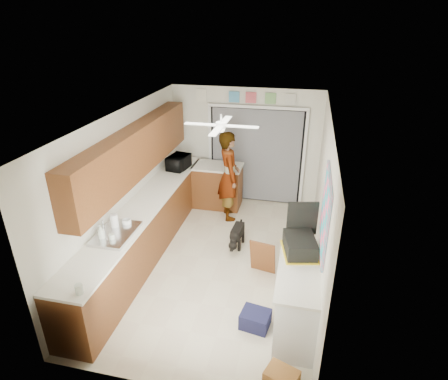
{
  "coord_description": "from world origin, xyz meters",
  "views": [
    {
      "loc": [
        1.25,
        -5.18,
        3.83
      ],
      "look_at": [
        0.0,
        0.4,
        1.15
      ],
      "focal_mm": 30.0,
      "sensor_mm": 36.0,
      "label": 1
    }
  ],
  "objects_px": {
    "paper_towel_roll": "(114,222)",
    "man": "(229,176)",
    "navy_crate": "(255,319)",
    "dog": "(237,235)",
    "cup": "(127,223)",
    "soap_bottle": "(101,233)",
    "suitcase": "(300,245)",
    "microwave": "(179,162)",
    "cardboard_box": "(281,379)"
  },
  "relations": [
    {
      "from": "soap_bottle",
      "to": "cup",
      "type": "relative_size",
      "value": 1.87
    },
    {
      "from": "navy_crate",
      "to": "man",
      "type": "bearing_deg",
      "value": 108.66
    },
    {
      "from": "navy_crate",
      "to": "microwave",
      "type": "bearing_deg",
      "value": 124.43
    },
    {
      "from": "cardboard_box",
      "to": "navy_crate",
      "type": "distance_m",
      "value": 0.94
    },
    {
      "from": "suitcase",
      "to": "navy_crate",
      "type": "relative_size",
      "value": 1.38
    },
    {
      "from": "microwave",
      "to": "navy_crate",
      "type": "relative_size",
      "value": 1.37
    },
    {
      "from": "soap_bottle",
      "to": "dog",
      "type": "xyz_separation_m",
      "value": [
        1.64,
        1.68,
        -0.84
      ]
    },
    {
      "from": "man",
      "to": "dog",
      "type": "distance_m",
      "value": 1.32
    },
    {
      "from": "microwave",
      "to": "man",
      "type": "xyz_separation_m",
      "value": [
        1.08,
        -0.1,
        -0.17
      ]
    },
    {
      "from": "paper_towel_roll",
      "to": "dog",
      "type": "xyz_separation_m",
      "value": [
        1.61,
        1.35,
        -0.84
      ]
    },
    {
      "from": "paper_towel_roll",
      "to": "navy_crate",
      "type": "distance_m",
      "value": 2.45
    },
    {
      "from": "soap_bottle",
      "to": "paper_towel_roll",
      "type": "bearing_deg",
      "value": 84.05
    },
    {
      "from": "dog",
      "to": "man",
      "type": "bearing_deg",
      "value": 113.86
    },
    {
      "from": "soap_bottle",
      "to": "cup",
      "type": "height_order",
      "value": "soap_bottle"
    },
    {
      "from": "paper_towel_roll",
      "to": "man",
      "type": "bearing_deg",
      "value": 63.05
    },
    {
      "from": "cardboard_box",
      "to": "paper_towel_roll",
      "type": "bearing_deg",
      "value": 152.87
    },
    {
      "from": "dog",
      "to": "cup",
      "type": "bearing_deg",
      "value": -136.6
    },
    {
      "from": "cup",
      "to": "microwave",
      "type": "bearing_deg",
      "value": 89.63
    },
    {
      "from": "paper_towel_roll",
      "to": "cardboard_box",
      "type": "xyz_separation_m",
      "value": [
        2.62,
        -1.34,
        -0.95
      ]
    },
    {
      "from": "microwave",
      "to": "dog",
      "type": "distance_m",
      "value": 2.05
    },
    {
      "from": "soap_bottle",
      "to": "cardboard_box",
      "type": "bearing_deg",
      "value": -21.04
    },
    {
      "from": "suitcase",
      "to": "microwave",
      "type": "bearing_deg",
      "value": 123.03
    },
    {
      "from": "soap_bottle",
      "to": "cardboard_box",
      "type": "xyz_separation_m",
      "value": [
        2.66,
        -1.02,
        -0.96
      ]
    },
    {
      "from": "man",
      "to": "microwave",
      "type": "bearing_deg",
      "value": 62.62
    },
    {
      "from": "microwave",
      "to": "cup",
      "type": "xyz_separation_m",
      "value": [
        -0.02,
        -2.38,
        -0.09
      ]
    },
    {
      "from": "cup",
      "to": "suitcase",
      "type": "relative_size",
      "value": 0.26
    },
    {
      "from": "cardboard_box",
      "to": "man",
      "type": "height_order",
      "value": "man"
    },
    {
      "from": "soap_bottle",
      "to": "cup",
      "type": "bearing_deg",
      "value": 70.43
    },
    {
      "from": "paper_towel_roll",
      "to": "cardboard_box",
      "type": "distance_m",
      "value": 3.1
    },
    {
      "from": "suitcase",
      "to": "cardboard_box",
      "type": "distance_m",
      "value": 1.63
    },
    {
      "from": "cup",
      "to": "dog",
      "type": "relative_size",
      "value": 0.24
    },
    {
      "from": "paper_towel_roll",
      "to": "man",
      "type": "xyz_separation_m",
      "value": [
        1.22,
        2.41,
        -0.15
      ]
    },
    {
      "from": "suitcase",
      "to": "navy_crate",
      "type": "bearing_deg",
      "value": -147.29
    },
    {
      "from": "navy_crate",
      "to": "dog",
      "type": "xyz_separation_m",
      "value": [
        -0.6,
        1.86,
        0.11
      ]
    },
    {
      "from": "soap_bottle",
      "to": "navy_crate",
      "type": "relative_size",
      "value": 0.68
    },
    {
      "from": "suitcase",
      "to": "cardboard_box",
      "type": "bearing_deg",
      "value": -105.64
    },
    {
      "from": "suitcase",
      "to": "man",
      "type": "xyz_separation_m",
      "value": [
        -1.48,
        2.41,
        -0.14
      ]
    },
    {
      "from": "soap_bottle",
      "to": "suitcase",
      "type": "height_order",
      "value": "soap_bottle"
    },
    {
      "from": "soap_bottle",
      "to": "cup",
      "type": "xyz_separation_m",
      "value": [
        0.16,
        0.45,
        -0.07
      ]
    },
    {
      "from": "microwave",
      "to": "dog",
      "type": "height_order",
      "value": "microwave"
    },
    {
      "from": "cardboard_box",
      "to": "navy_crate",
      "type": "relative_size",
      "value": 0.94
    },
    {
      "from": "cup",
      "to": "paper_towel_roll",
      "type": "xyz_separation_m",
      "value": [
        -0.13,
        -0.13,
        0.07
      ]
    },
    {
      "from": "navy_crate",
      "to": "dog",
      "type": "height_order",
      "value": "dog"
    },
    {
      "from": "cardboard_box",
      "to": "man",
      "type": "bearing_deg",
      "value": 110.5
    },
    {
      "from": "soap_bottle",
      "to": "paper_towel_roll",
      "type": "xyz_separation_m",
      "value": [
        0.03,
        0.32,
        -0.01
      ]
    },
    {
      "from": "paper_towel_roll",
      "to": "navy_crate",
      "type": "height_order",
      "value": "paper_towel_roll"
    },
    {
      "from": "soap_bottle",
      "to": "man",
      "type": "relative_size",
      "value": 0.14
    },
    {
      "from": "cardboard_box",
      "to": "navy_crate",
      "type": "xyz_separation_m",
      "value": [
        -0.42,
        0.84,
        0.0
      ]
    },
    {
      "from": "man",
      "to": "cup",
      "type": "bearing_deg",
      "value": 132.19
    },
    {
      "from": "paper_towel_roll",
      "to": "cup",
      "type": "bearing_deg",
      "value": 45.38
    }
  ]
}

